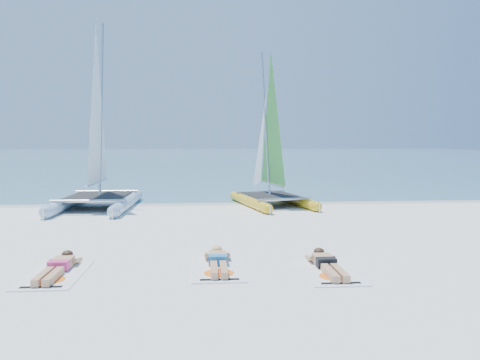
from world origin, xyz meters
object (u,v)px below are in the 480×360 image
object	(u,v)px
towel_b	(218,269)
sunbather_b	(218,261)
catamaran_blue	(97,149)
towel_c	(329,272)
sunbather_c	(327,263)
catamaran_yellow	(268,154)
towel_a	(55,275)
sunbather_a	(58,266)

from	to	relation	value
towel_b	sunbather_b	size ratio (longest dim) A/B	1.07
catamaran_blue	towel_c	distance (m)	11.13
towel_b	sunbather_c	distance (m)	2.10
catamaran_yellow	towel_a	distance (m)	10.90
sunbather_b	sunbather_a	bearing A→B (deg)	-176.26
towel_c	sunbather_a	bearing A→B (deg)	175.90
catamaran_yellow	sunbather_a	xyz separation A→B (m)	(-5.23, -9.17, -1.82)
towel_b	towel_c	size ratio (longest dim) A/B	1.00
sunbather_c	towel_b	bearing A→B (deg)	175.11
towel_b	towel_c	world-z (taller)	same
catamaran_yellow	sunbather_b	distance (m)	9.42
towel_a	sunbather_c	world-z (taller)	sunbather_c
catamaran_blue	towel_a	bearing A→B (deg)	-81.50
catamaran_yellow	towel_c	xyz separation A→B (m)	(-0.13, -9.54, -1.93)
catamaran_yellow	towel_a	xyz separation A→B (m)	(-5.23, -9.36, -1.93)
towel_c	sunbather_c	distance (m)	0.22
towel_b	catamaran_blue	bearing A→B (deg)	115.70
sunbather_b	towel_c	world-z (taller)	sunbather_b
sunbather_c	catamaran_blue	bearing A→B (deg)	125.33
catamaran_yellow	towel_b	bearing A→B (deg)	-116.38
towel_a	towel_c	bearing A→B (deg)	-1.95
towel_a	towel_b	distance (m)	3.02
sunbather_a	towel_b	xyz separation A→B (m)	(3.01, 0.00, -0.11)
catamaran_yellow	sunbather_a	world-z (taller)	catamaran_yellow
catamaran_blue	sunbather_b	distance (m)	9.59
sunbather_b	towel_b	bearing A→B (deg)	-90.00
sunbather_a	towel_c	size ratio (longest dim) A/B	0.93
catamaran_blue	sunbather_c	xyz separation A→B (m)	(6.23, -8.78, -2.04)
sunbather_b	sunbather_c	world-z (taller)	same
towel_c	towel_b	bearing A→B (deg)	169.92
catamaran_blue	sunbather_c	bearing A→B (deg)	-53.48
catamaran_yellow	towel_c	distance (m)	9.73
catamaran_blue	sunbather_c	distance (m)	10.96
sunbather_c	towel_c	bearing A→B (deg)	-90.00
catamaran_yellow	sunbather_b	size ratio (longest dim) A/B	3.57
catamaran_blue	sunbather_c	size ratio (longest dim) A/B	4.18
towel_a	sunbather_b	size ratio (longest dim) A/B	1.07
towel_a	sunbather_c	distance (m)	5.10
sunbather_b	catamaran_blue	bearing A→B (deg)	116.20
catamaran_blue	towel_b	bearing A→B (deg)	-63.11
catamaran_yellow	sunbather_c	distance (m)	9.52
catamaran_blue	towel_a	xyz separation A→B (m)	(1.13, -8.80, -2.15)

